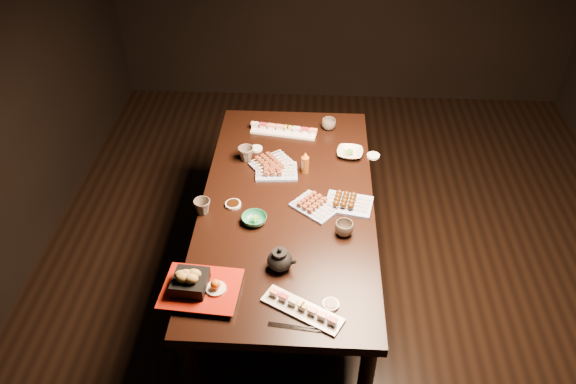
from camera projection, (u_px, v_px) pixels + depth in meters
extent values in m
plane|color=black|center=(348.00, 301.00, 3.38)|extent=(5.00, 5.00, 0.00)
cube|color=black|center=(288.00, 252.00, 3.18)|extent=(1.26, 1.95, 0.75)
imported|color=#277A54|center=(254.00, 219.00, 2.80)|extent=(0.14, 0.14, 0.04)
imported|color=beige|center=(350.00, 153.00, 3.25)|extent=(0.17, 0.17, 0.04)
imported|color=brown|center=(202.00, 207.00, 2.85)|extent=(0.11, 0.11, 0.08)
imported|color=brown|center=(344.00, 228.00, 2.73)|extent=(0.09, 0.09, 0.07)
imported|color=brown|center=(246.00, 154.00, 3.20)|extent=(0.11, 0.11, 0.08)
imported|color=brown|center=(329.00, 124.00, 3.46)|extent=(0.12, 0.12, 0.07)
cylinder|color=brown|center=(305.00, 162.00, 3.10)|extent=(0.06, 0.06, 0.13)
cylinder|color=white|center=(233.00, 204.00, 2.91)|extent=(0.09, 0.09, 0.01)
cylinder|color=white|center=(373.00, 156.00, 3.25)|extent=(0.09, 0.09, 0.01)
cylinder|color=white|center=(331.00, 304.00, 2.40)|extent=(0.10, 0.10, 0.01)
cylinder|color=white|center=(256.00, 149.00, 3.31)|extent=(0.10, 0.10, 0.01)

